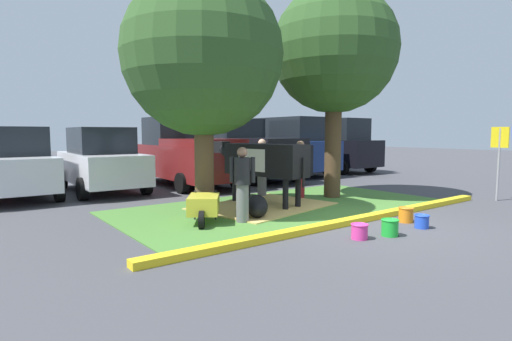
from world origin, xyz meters
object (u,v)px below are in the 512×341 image
bucket_pink (359,231)px  suv_black (333,145)px  hatchback_white (14,164)px  calf_lying (257,206)px  bucket_blue (422,221)px  sedan_silver (101,161)px  person_visitor_near (300,168)px  suv_dark_grey (289,146)px  person_visitor_far (262,166)px  bucket_green (390,227)px  pickup_truck_maroon (185,154)px  parking_sign (499,149)px  cow_holstein (262,160)px  wheelbarrow (204,205)px  bucket_orange (406,214)px  person_handler (242,183)px  pickup_truck_black (246,151)px  shade_tree_right (335,51)px  shade_tree_left (203,56)px

bucket_pink → suv_black: bearing=44.3°
hatchback_white → calf_lying: bearing=-57.3°
bucket_blue → sedan_silver: 9.50m
person_visitor_near → suv_dark_grey: suv_dark_grey is taller
person_visitor_far → bucket_green: bearing=-100.3°
bucket_pink → bucket_blue: bearing=-7.4°
bucket_pink → pickup_truck_maroon: (0.95, 8.49, 0.97)m
parking_sign → bucket_blue: bearing=-173.8°
pickup_truck_maroon → person_visitor_near: bearing=-75.4°
cow_holstein → bucket_pink: cow_holstein is taller
wheelbarrow → bucket_orange: 4.19m
suv_dark_grey → person_visitor_near: bearing=-129.1°
person_handler → person_visitor_far: 3.43m
person_visitor_far → pickup_truck_black: 4.47m
wheelbarrow → sedan_silver: sedan_silver is taller
bucket_green → pickup_truck_maroon: bearing=87.7°
person_visitor_near → bucket_orange: 3.64m
person_visitor_far → bucket_blue: person_visitor_far is taller
wheelbarrow → suv_dark_grey: 10.03m
pickup_truck_black → bucket_blue: bearing=-103.4°
person_visitor_near → bucket_pink: person_visitor_near is taller
shade_tree_right → suv_black: (6.02, 5.44, -2.85)m
wheelbarrow → pickup_truck_black: bearing=48.1°
calf_lying → wheelbarrow: wheelbarrow is taller
bucket_blue → suv_black: suv_black is taller
person_handler → hatchback_white: size_ratio=0.35×
bucket_green → pickup_truck_maroon: size_ratio=0.06×
calf_lying → bucket_blue: (1.91, -2.81, -0.10)m
cow_holstein → pickup_truck_maroon: 4.82m
shade_tree_right → hatchback_white: bearing=143.5°
shade_tree_left → wheelbarrow: (-0.53, -0.89, -3.16)m
bucket_blue → bucket_orange: bearing=65.8°
bucket_orange → sedan_silver: sedan_silver is taller
bucket_orange → bucket_pink: bearing=-171.6°
calf_lying → pickup_truck_black: (4.00, 5.99, 0.88)m
bucket_pink → bucket_orange: size_ratio=0.99×
person_visitor_near → bucket_blue: 4.14m
bucket_green → suv_black: suv_black is taller
person_visitor_far → bucket_green: size_ratio=5.24×
person_visitor_far → bucket_pink: bearing=-107.7°
person_visitor_far → shade_tree_right: bearing=-40.7°
calf_lying → person_visitor_near: size_ratio=0.77×
shade_tree_left → cow_holstein: bearing=3.8°
bucket_blue → calf_lying: bearing=124.2°
hatchback_white → bucket_green: bearing=-61.6°
shade_tree_left → bucket_orange: shade_tree_left is taller
hatchback_white → suv_black: (13.31, 0.04, 0.29)m
person_handler → sedan_silver: bearing=99.1°
sedan_silver → pickup_truck_maroon: (2.86, -0.07, 0.13)m
wheelbarrow → sedan_silver: (-0.32, 5.89, 0.60)m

